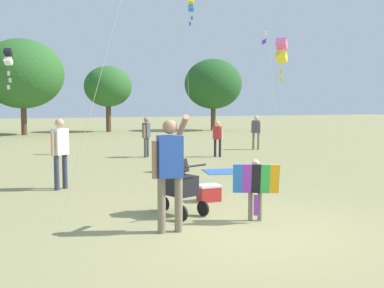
{
  "coord_description": "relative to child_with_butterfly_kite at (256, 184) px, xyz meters",
  "views": [
    {
      "loc": [
        -3.48,
        -6.42,
        2.05
      ],
      "look_at": [
        -0.27,
        1.41,
        1.3
      ],
      "focal_mm": 42.96,
      "sensor_mm": 36.0,
      "label": 1
    }
  ],
  "objects": [
    {
      "name": "person_adult_flyer",
      "position": [
        -1.61,
        -0.09,
        0.42
      ],
      "size": [
        0.62,
        0.55,
        1.88
      ],
      "color": "#7F705B",
      "rests_on": "ground"
    },
    {
      "name": "person_couple_left",
      "position": [
        0.99,
        9.9,
        0.24
      ],
      "size": [
        0.36,
        0.4,
        1.53
      ],
      "color": "#4C4C51",
      "rests_on": "ground"
    },
    {
      "name": "cooler_box",
      "position": [
        -0.07,
        1.81,
        -0.49
      ],
      "size": [
        0.45,
        0.33,
        0.35
      ],
      "color": "red",
      "rests_on": "ground"
    },
    {
      "name": "stroller",
      "position": [
        -1.09,
        0.95,
        -0.05
      ],
      "size": [
        0.77,
        1.12,
        1.03
      ],
      "color": "black",
      "rests_on": "ground"
    },
    {
      "name": "kite_orange_delta",
      "position": [
        -3.83,
        8.87,
        2.8
      ],
      "size": [
        1.83,
        3.0,
        3.79
      ],
      "color": "black",
      "rests_on": "ground"
    },
    {
      "name": "kite_blue_high",
      "position": [
        3.69,
        4.89,
        2.93
      ],
      "size": [
        2.31,
        2.91,
        3.98
      ],
      "color": "pink",
      "rests_on": "ground"
    },
    {
      "name": "picnic_blanket",
      "position": [
        2.07,
        5.39,
        -0.65
      ],
      "size": [
        1.36,
        1.32,
        0.02
      ],
      "primitive_type": "cube",
      "rotation": [
        0.0,
        0.0,
        -0.19
      ],
      "color": "#3366B2",
      "rests_on": "ground"
    },
    {
      "name": "kite_green_novelty",
      "position": [
        3.01,
        10.36,
        5.19
      ],
      "size": [
        1.82,
        3.65,
        6.21
      ],
      "color": "yellow",
      "rests_on": "ground"
    },
    {
      "name": "child_with_butterfly_kite",
      "position": [
        0.0,
        0.0,
        0.0
      ],
      "size": [
        0.79,
        0.53,
        1.08
      ],
      "color": "#7F705B",
      "rests_on": "ground"
    },
    {
      "name": "ground_plane",
      "position": [
        -0.53,
        -0.44,
        -0.66
      ],
      "size": [
        120.0,
        120.0,
        0.0
      ],
      "primitive_type": "plane",
      "color": "#938E5B"
    },
    {
      "name": "person_sitting_far",
      "position": [
        -2.79,
        4.36,
        0.34
      ],
      "size": [
        0.45,
        0.4,
        1.69
      ],
      "color": "#33384C",
      "rests_on": "ground"
    },
    {
      "name": "person_kid_running",
      "position": [
        3.55,
        8.98,
        0.15
      ],
      "size": [
        0.32,
        0.37,
        1.37
      ],
      "color": "#232328",
      "rests_on": "ground"
    },
    {
      "name": "person_back_turned",
      "position": [
        6.33,
        10.86,
        0.23
      ],
      "size": [
        0.36,
        0.4,
        1.51
      ],
      "color": "#7F705B",
      "rests_on": "ground"
    }
  ]
}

